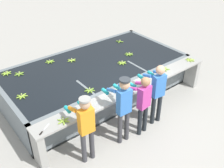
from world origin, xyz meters
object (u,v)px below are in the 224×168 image
object	(u,v)px
banana_bunch_floating_4	(22,96)
banana_bunch_floating_6	(50,62)
banana_bunch_floating_3	(120,41)
banana_bunch_ledge_0	(63,121)
banana_bunch_floating_1	(72,60)
banana_bunch_floating_5	(6,73)
banana_bunch_floating_0	(90,90)
banana_bunch_floating_8	(19,74)
banana_bunch_floating_7	(129,54)
worker_2	(143,101)
banana_bunch_ledge_2	(165,69)
knife_0	(43,131)
worker_1	(123,104)
banana_bunch_ledge_1	(190,60)
worker_3	(157,89)
banana_bunch_floating_2	(122,63)
worker_0	(86,124)

from	to	relation	value
banana_bunch_floating_4	banana_bunch_floating_6	world-z (taller)	same
banana_bunch_floating_3	banana_bunch_ledge_0	world-z (taller)	banana_bunch_ledge_0
banana_bunch_floating_1	banana_bunch_floating_5	xyz separation A→B (m)	(-1.80, 0.44, -0.00)
banana_bunch_floating_1	banana_bunch_ledge_0	bearing A→B (deg)	-124.53
banana_bunch_floating_0	banana_bunch_floating_8	distance (m)	2.13
banana_bunch_floating_0	banana_bunch_floating_7	distance (m)	2.28
worker_2	banana_bunch_floating_0	size ratio (longest dim) A/B	5.68
banana_bunch_ledge_2	knife_0	xyz separation A→B (m)	(-3.80, -0.18, -0.01)
worker_1	banana_bunch_ledge_2	world-z (taller)	worker_1
banana_bunch_floating_1	banana_bunch_ledge_0	xyz separation A→B (m)	(-1.56, -2.27, 0.00)
banana_bunch_ledge_1	knife_0	size ratio (longest dim) A/B	0.90
worker_3	banana_bunch_ledge_0	distance (m)	2.39
banana_bunch_floating_1	banana_bunch_floating_2	xyz separation A→B (m)	(1.07, -1.06, -0.00)
banana_bunch_floating_8	banana_bunch_floating_6	bearing A→B (deg)	7.75
worker_0	banana_bunch_floating_8	xyz separation A→B (m)	(-0.25, 2.89, -0.06)
worker_1	banana_bunch_floating_5	xyz separation A→B (m)	(-1.48, 3.17, -0.11)
banana_bunch_floating_8	knife_0	world-z (taller)	banana_bunch_floating_8
banana_bunch_floating_0	banana_bunch_floating_3	xyz separation A→B (m)	(2.50, 1.85, 0.00)
worker_1	knife_0	distance (m)	1.78
worker_3	banana_bunch_floating_0	xyz separation A→B (m)	(-1.27, 1.06, -0.06)
banana_bunch_floating_7	worker_0	bearing A→B (deg)	-146.18
worker_1	banana_bunch_floating_0	xyz separation A→B (m)	(-0.17, 1.07, -0.11)
worker_0	worker_1	size ratio (longest dim) A/B	0.96
banana_bunch_ledge_1	banana_bunch_ledge_2	xyz separation A→B (m)	(-1.01, 0.09, 0.00)
worker_2	banana_bunch_floating_8	xyz separation A→B (m)	(-1.76, 2.98, -0.00)
worker_3	knife_0	distance (m)	2.85
banana_bunch_floating_3	banana_bunch_ledge_0	xyz separation A→B (m)	(-3.58, -2.46, 0.00)
worker_3	banana_bunch_floating_6	bearing A→B (deg)	113.66
banana_bunch_ledge_1	banana_bunch_floating_4	bearing A→B (deg)	164.25
worker_2	banana_bunch_floating_1	bearing A→B (deg)	94.73
knife_0	banana_bunch_floating_6	bearing A→B (deg)	60.34
banana_bunch_ledge_1	knife_0	world-z (taller)	banana_bunch_ledge_1
banana_bunch_floating_0	banana_bunch_ledge_1	distance (m)	3.30
banana_bunch_floating_0	banana_bunch_floating_5	distance (m)	2.48
banana_bunch_floating_8	banana_bunch_ledge_2	size ratio (longest dim) A/B	1.02
banana_bunch_floating_7	banana_bunch_ledge_0	xyz separation A→B (m)	(-3.17, -1.52, 0.00)
banana_bunch_floating_6	banana_bunch_floating_7	bearing A→B (deg)	-26.61
banana_bunch_floating_6	banana_bunch_floating_1	bearing A→B (deg)	-30.97
banana_bunch_floating_6	worker_2	bearing A→B (deg)	-76.01
worker_1	banana_bunch_floating_6	size ratio (longest dim) A/B	6.13
banana_bunch_floating_6	banana_bunch_floating_5	bearing A→B (deg)	174.87
worker_1	knife_0	xyz separation A→B (m)	(-1.72, 0.45, -0.12)
banana_bunch_floating_5	banana_bunch_floating_6	xyz separation A→B (m)	(1.25, -0.11, 0.00)
worker_0	knife_0	bearing A→B (deg)	151.02
worker_3	banana_bunch_ledge_2	distance (m)	1.16
worker_0	banana_bunch_floating_1	size ratio (longest dim) A/B	5.85
worker_1	banana_bunch_floating_7	world-z (taller)	worker_1
banana_bunch_floating_2	banana_bunch_floating_6	bearing A→B (deg)	139.35
banana_bunch_floating_3	banana_bunch_floating_4	bearing A→B (deg)	-164.92
knife_0	banana_bunch_ledge_1	bearing A→B (deg)	1.12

